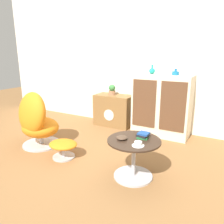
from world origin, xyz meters
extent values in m
plane|color=olive|center=(0.00, 0.00, 0.00)|extent=(12.00, 12.00, 0.00)
cube|color=silver|center=(0.00, 1.71, 1.30)|extent=(6.40, 0.06, 2.60)
cube|color=beige|center=(0.49, 1.46, 0.50)|extent=(0.92, 0.45, 1.00)
cube|color=brown|center=(0.26, 1.23, 0.55)|extent=(0.38, 0.01, 0.76)
cube|color=brown|center=(0.72, 1.23, 0.55)|extent=(0.38, 0.01, 0.76)
cube|color=brown|center=(-0.43, 1.50, 0.29)|extent=(0.70, 0.38, 0.58)
cylinder|color=beige|center=(-0.43, 1.30, 0.24)|extent=(0.20, 0.01, 0.20)
cylinder|color=#B7B7BC|center=(-0.94, 0.16, 0.01)|extent=(0.55, 0.55, 0.02)
cylinder|color=#B7B7BC|center=(-0.94, 0.16, 0.08)|extent=(0.06, 0.06, 0.11)
ellipsoid|color=orange|center=(-0.94, 0.16, 0.28)|extent=(0.70, 0.63, 0.28)
ellipsoid|color=orange|center=(-0.97, 0.05, 0.52)|extent=(0.67, 0.50, 0.64)
cylinder|color=#B7B7BC|center=(-0.37, 0.00, 0.01)|extent=(0.29, 0.29, 0.02)
cylinder|color=#B7B7BC|center=(-0.37, 0.00, 0.08)|extent=(0.04, 0.04, 0.12)
ellipsoid|color=orange|center=(-0.37, 0.00, 0.19)|extent=(0.39, 0.33, 0.09)
cylinder|color=#B7B7BC|center=(0.62, 0.02, 0.01)|extent=(0.43, 0.43, 0.02)
cylinder|color=#B7B7BC|center=(0.62, 0.02, 0.22)|extent=(0.04, 0.04, 0.41)
cylinder|color=#332319|center=(0.62, 0.02, 0.43)|extent=(0.58, 0.58, 0.02)
ellipsoid|color=teal|center=(0.29, 1.46, 1.05)|extent=(0.10, 0.10, 0.10)
cylinder|color=teal|center=(0.29, 1.46, 1.13)|extent=(0.03, 0.03, 0.06)
cylinder|color=#196699|center=(0.67, 1.46, 1.04)|extent=(0.11, 0.11, 0.06)
cylinder|color=#196699|center=(0.67, 1.46, 1.09)|extent=(0.04, 0.04, 0.04)
cylinder|color=#996B4C|center=(-0.47, 1.50, 0.62)|extent=(0.13, 0.13, 0.08)
sphere|color=#387A3D|center=(-0.47, 1.50, 0.71)|extent=(0.12, 0.12, 0.12)
cylinder|color=white|center=(0.72, -0.11, 0.45)|extent=(0.13, 0.13, 0.01)
cylinder|color=white|center=(0.72, -0.11, 0.47)|extent=(0.08, 0.08, 0.05)
cube|color=#237038|center=(0.68, 0.11, 0.45)|extent=(0.13, 0.12, 0.02)
cube|color=black|center=(0.68, 0.11, 0.47)|extent=(0.12, 0.12, 0.02)
cube|color=#1E478C|center=(0.69, 0.12, 0.49)|extent=(0.12, 0.11, 0.02)
ellipsoid|color=#4C3828|center=(0.50, -0.03, 0.46)|extent=(0.12, 0.12, 0.04)
camera|label=1|loc=(1.46, -1.99, 1.35)|focal=35.00mm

